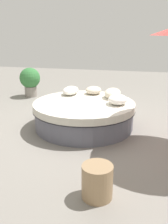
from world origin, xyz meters
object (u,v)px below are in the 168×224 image
round_bed (84,114)px  throw_pillow_2 (93,90)px  throw_pillow_1 (113,93)px  planter (30,80)px  throw_pillow_0 (118,99)px  side_table (97,181)px  throw_pillow_3 (71,90)px

round_bed → throw_pillow_2: bearing=176.0°
throw_pillow_1 → planter: 3.16m
throw_pillow_0 → planter: bearing=-126.1°
throw_pillow_0 → throw_pillow_1: 0.51m
throw_pillow_2 → side_table: throw_pillow_2 is taller
throw_pillow_0 → throw_pillow_1: (-0.48, -0.16, 0.00)m
throw_pillow_1 → throw_pillow_3: throw_pillow_1 is taller
throw_pillow_3 → side_table: throw_pillow_3 is taller
round_bed → throw_pillow_2: size_ratio=5.15×
throw_pillow_1 → side_table: bearing=3.6°
round_bed → planter: bearing=-133.8°
throw_pillow_1 → side_table: throw_pillow_1 is taller
throw_pillow_3 → side_table: size_ratio=1.27×
planter → throw_pillow_3: bearing=48.5°
throw_pillow_2 → throw_pillow_3: 0.52m
throw_pillow_0 → round_bed: bearing=-89.6°
round_bed → throw_pillow_0: throw_pillow_0 is taller
throw_pillow_2 → side_table: bearing=12.4°
throw_pillow_0 → throw_pillow_2: size_ratio=1.09×
throw_pillow_0 → side_table: bearing=0.2°
side_table → throw_pillow_3: bearing=-157.6°
throw_pillow_2 → planter: planter is taller
throw_pillow_2 → throw_pillow_0: bearing=41.4°
planter → side_table: (4.29, 2.88, -0.30)m
throw_pillow_1 → throw_pillow_2: throw_pillow_1 is taller
throw_pillow_2 → throw_pillow_3: (0.16, -0.50, 0.00)m
throw_pillow_0 → planter: 3.56m
throw_pillow_3 → planter: planter is taller
throw_pillow_3 → planter: 2.33m
throw_pillow_1 → side_table: size_ratio=1.29×
throw_pillow_0 → planter: planter is taller
round_bed → throw_pillow_1: size_ratio=3.83×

